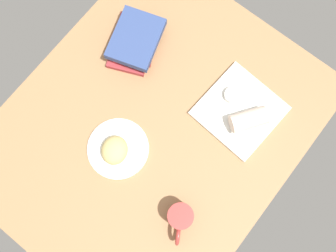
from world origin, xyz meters
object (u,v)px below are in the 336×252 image
object	(u,v)px
round_plate	(118,149)
breakfast_wrap	(248,120)
square_plate	(240,111)
coffee_mug	(180,217)
sauce_cup	(233,95)
scone_pastry	(115,150)
book_stack	(135,40)

from	to	relation	value
round_plate	breakfast_wrap	xyz separation A→B (cm)	(-33.25, 27.78, 3.96)
square_plate	breakfast_wrap	world-z (taller)	breakfast_wrap
round_plate	coffee_mug	world-z (taller)	coffee_mug
sauce_cup	breakfast_wrap	xyz separation A→B (cm)	(4.20, 9.01, 1.89)
round_plate	scone_pastry	bearing A→B (deg)	4.82
breakfast_wrap	book_stack	xyz separation A→B (cm)	(0.99, -46.71, -0.98)
scone_pastry	breakfast_wrap	xyz separation A→B (cm)	(-34.47, 27.68, 0.48)
round_plate	book_stack	xyz separation A→B (cm)	(-32.26, -18.93, 2.98)
scone_pastry	coffee_mug	size ratio (longest dim) A/B	0.80
sauce_cup	book_stack	size ratio (longest dim) A/B	0.22
book_stack	coffee_mug	bearing A→B (deg)	52.47
round_plate	coffee_mug	distance (cm)	29.89
breakfast_wrap	book_stack	bearing A→B (deg)	-143.66
sauce_cup	book_stack	xyz separation A→B (cm)	(5.19, -37.70, 0.91)
round_plate	sauce_cup	distance (cm)	41.94
square_plate	scone_pastry	bearing A→B (deg)	-33.09
book_stack	square_plate	bearing A→B (deg)	93.83
scone_pastry	square_plate	bearing A→B (deg)	146.91
scone_pastry	sauce_cup	distance (cm)	42.96
book_stack	coffee_mug	size ratio (longest dim) A/B	2.14
round_plate	sauce_cup	size ratio (longest dim) A/B	3.56
round_plate	scone_pastry	size ratio (longest dim) A/B	2.13
square_plate	sauce_cup	xyz separation A→B (cm)	(-2.33, -5.00, 1.97)
sauce_cup	book_stack	bearing A→B (deg)	-82.17
square_plate	coffee_mug	bearing A→B (deg)	7.81
scone_pastry	square_plate	xyz separation A→B (cm)	(-36.33, 23.67, -3.38)
scone_pastry	book_stack	xyz separation A→B (cm)	(-33.48, -19.03, -0.50)
round_plate	square_plate	xyz separation A→B (cm)	(-35.12, 23.77, 0.10)
round_plate	scone_pastry	distance (cm)	3.69
breakfast_wrap	coffee_mug	distance (cm)	38.02
square_plate	sauce_cup	size ratio (longest dim) A/B	4.32
scone_pastry	breakfast_wrap	world-z (taller)	breakfast_wrap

